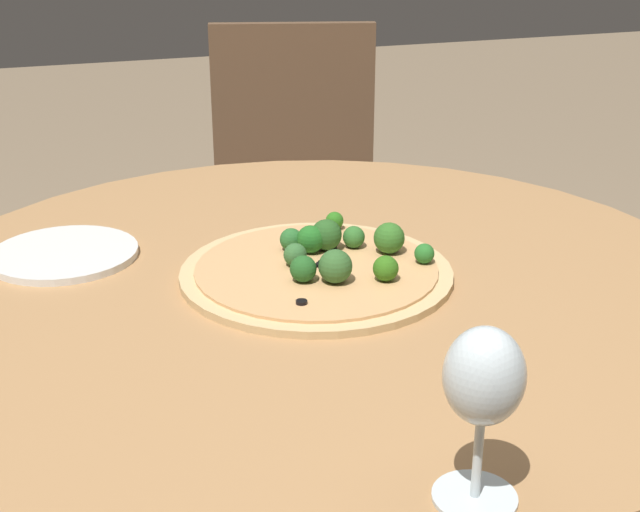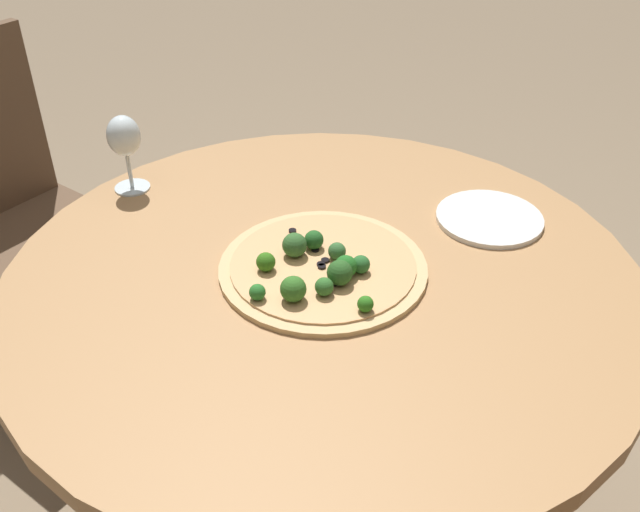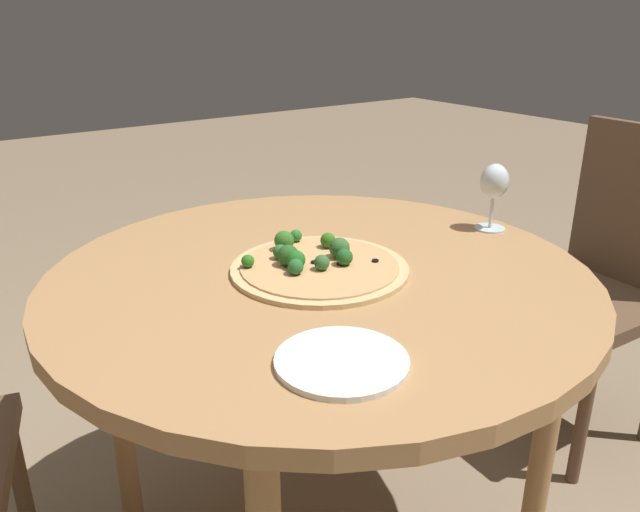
# 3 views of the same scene
# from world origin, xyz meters

# --- Properties ---
(dining_table) EXTENTS (1.09, 1.09, 0.74)m
(dining_table) POSITION_xyz_m (0.00, 0.00, 0.67)
(dining_table) COLOR #A87A4C
(dining_table) RESTS_ON ground_plane
(chair_2) EXTENTS (0.42, 0.42, 0.93)m
(chair_2) POSITION_xyz_m (0.06, 0.97, 0.51)
(chair_2) COLOR brown
(chair_2) RESTS_ON ground_plane
(pizza) EXTENTS (0.36, 0.36, 0.06)m
(pizza) POSITION_xyz_m (-0.01, 0.00, 0.76)
(pizza) COLOR tan
(pizza) RESTS_ON dining_table
(wine_glass) EXTENTS (0.07, 0.07, 0.16)m
(wine_glass) POSITION_xyz_m (0.03, 0.48, 0.85)
(wine_glass) COLOR silver
(wine_glass) RESTS_ON dining_table
(plate_near) EXTENTS (0.20, 0.20, 0.01)m
(plate_near) POSITION_xyz_m (0.31, -0.18, 0.75)
(plate_near) COLOR silver
(plate_near) RESTS_ON dining_table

